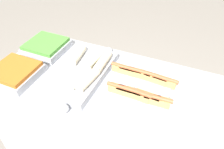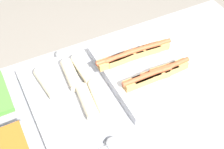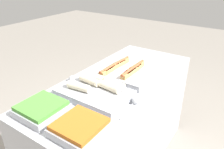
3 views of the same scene
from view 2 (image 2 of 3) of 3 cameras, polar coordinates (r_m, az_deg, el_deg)
The scene contains 5 objects.
counter at distance 1.85m, azimuth 1.97°, elevation -10.50°, with size 1.63×0.70×0.90m.
tray_hotdogs at distance 1.50m, azimuth 5.52°, elevation 0.93°, with size 0.40×0.49×0.10m.
tray_wraps at distance 1.40m, azimuth -7.78°, elevation -3.93°, with size 0.32×0.50×0.10m.
serving_spoon_near at distance 1.26m, azimuth -0.60°, elevation -12.74°, with size 0.23×0.05×0.05m.
serving_spoon_far at distance 1.60m, azimuth -9.87°, elevation 3.34°, with size 0.22×0.05×0.05m.
Camera 2 is at (-0.50, -0.85, 2.02)m, focal length 50.00 mm.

